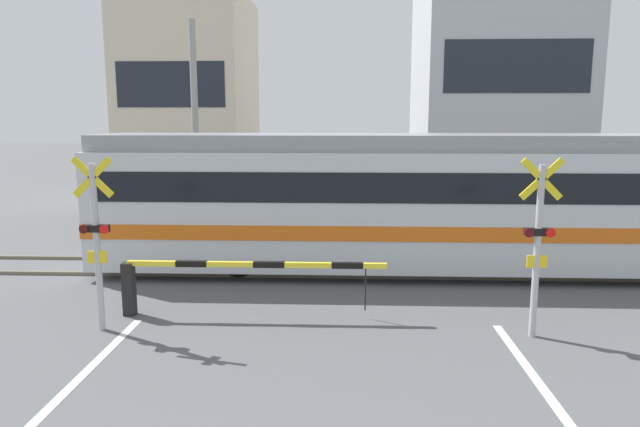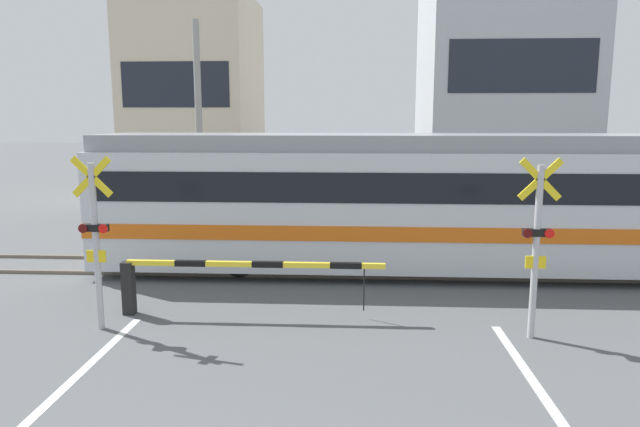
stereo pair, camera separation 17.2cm
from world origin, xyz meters
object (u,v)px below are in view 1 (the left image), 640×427
commuter_train (475,199)px  crossing_barrier_near (206,275)px  crossing_signal_right (538,240)px  crossing_barrier_far (396,217)px  crossing_signal_left (96,236)px  pedestrian (376,200)px

commuter_train → crossing_barrier_near: size_ratio=3.66×
commuter_train → crossing_signal_right: 4.04m
crossing_barrier_far → crossing_signal_left: 8.97m
crossing_signal_left → pedestrian: bearing=60.6°
crossing_signal_left → pedestrian: crossing_signal_left is taller
crossing_signal_right → pedestrian: (-2.07, 9.08, -0.65)m
crossing_barrier_far → crossing_signal_left: (-5.56, -6.98, 0.85)m
commuter_train → crossing_barrier_near: (-5.48, -3.29, -0.94)m
crossing_signal_left → crossing_barrier_far: bearing=51.4°
commuter_train → crossing_signal_right: commuter_train is taller
crossing_barrier_far → crossing_signal_left: bearing=-128.6°
crossing_barrier_far → pedestrian: size_ratio=2.83×
crossing_barrier_far → crossing_signal_right: (1.62, -6.98, 0.85)m
commuter_train → pedestrian: size_ratio=10.38×
crossing_barrier_near → crossing_barrier_far: size_ratio=1.00×
commuter_train → pedestrian: bearing=111.5°
crossing_signal_left → pedestrian: (5.12, 9.08, -0.65)m
crossing_signal_left → pedestrian: 10.44m
crossing_barrier_far → crossing_signal_right: size_ratio=1.62×
crossing_barrier_near → crossing_signal_right: bearing=-7.7°
commuter_train → crossing_barrier_near: commuter_train is taller
crossing_barrier_far → pedestrian: 2.15m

